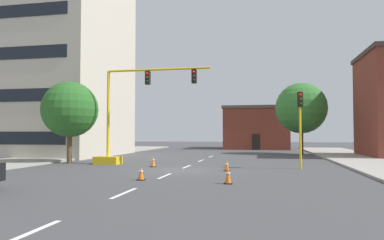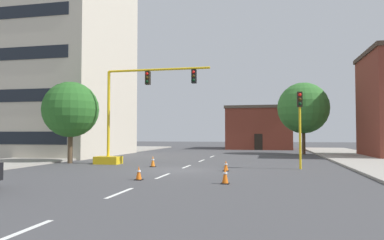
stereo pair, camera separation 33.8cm
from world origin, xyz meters
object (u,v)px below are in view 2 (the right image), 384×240
object	(u,v)px
tree_right_far	(303,108)
traffic_cone_roadside_b	(225,176)
traffic_light_pole_right	(300,112)
traffic_cone_roadside_d	(226,166)
traffic_cone_roadside_a	(139,173)
tree_left_near	(71,110)
traffic_cone_roadside_c	(153,161)
traffic_signal_gantry	(122,134)

from	to	relation	value
tree_right_far	traffic_cone_roadside_b	distance (m)	25.81
traffic_light_pole_right	traffic_cone_roadside_d	distance (m)	5.82
tree_right_far	traffic_cone_roadside_a	size ratio (longest dim) A/B	11.65
traffic_cone_roadside_a	traffic_cone_roadside_b	bearing A→B (deg)	-6.45
tree_left_near	tree_right_far	world-z (taller)	tree_right_far
tree_left_near	traffic_cone_roadside_b	distance (m)	15.73
traffic_cone_roadside_b	traffic_cone_roadside_c	xyz separation A→B (m)	(-5.65, 7.14, 0.00)
tree_left_near	traffic_cone_roadside_d	distance (m)	12.97
tree_left_near	traffic_cone_roadside_d	bearing A→B (deg)	-15.08
tree_right_far	traffic_cone_roadside_d	xyz separation A→B (m)	(-6.15, -19.34, -4.67)
traffic_light_pole_right	traffic_cone_roadside_c	size ratio (longest dim) A/B	6.43
traffic_cone_roadside_a	traffic_signal_gantry	bearing A→B (deg)	118.07
traffic_light_pole_right	traffic_cone_roadside_c	xyz separation A→B (m)	(-9.42, -0.39, -3.16)
tree_left_near	traffic_cone_roadside_c	distance (m)	8.00
traffic_signal_gantry	tree_left_near	bearing A→B (deg)	179.65
tree_left_near	traffic_cone_roadside_a	xyz separation A→B (m)	(8.46, -8.21, -3.67)
traffic_signal_gantry	traffic_cone_roadside_b	world-z (taller)	traffic_signal_gantry
tree_left_near	traffic_cone_roadside_c	size ratio (longest dim) A/B	8.15
traffic_cone_roadside_b	tree_left_near	bearing A→B (deg)	145.48
traffic_signal_gantry	traffic_cone_roadside_b	xyz separation A→B (m)	(8.51, -8.65, -1.84)
traffic_cone_roadside_b	traffic_cone_roadside_d	xyz separation A→B (m)	(-0.61, 5.44, -0.05)
traffic_signal_gantry	tree_left_near	size ratio (longest dim) A/B	1.38
traffic_signal_gantry	tree_right_far	xyz separation A→B (m)	(14.05, 16.13, 2.78)
tree_right_far	traffic_cone_roadside_a	xyz separation A→B (m)	(-9.69, -24.32, -4.66)
tree_right_far	traffic_cone_roadside_c	xyz separation A→B (m)	(-11.19, -17.64, -4.62)
traffic_signal_gantry	tree_right_far	world-z (taller)	tree_right_far
tree_left_near	tree_right_far	size ratio (longest dim) A/B	0.79
traffic_light_pole_right	tree_right_far	distance (m)	17.40
traffic_cone_roadside_a	traffic_cone_roadside_b	xyz separation A→B (m)	(4.15, -0.47, 0.04)
traffic_cone_roadside_a	traffic_cone_roadside_d	xyz separation A→B (m)	(3.54, 4.97, -0.02)
traffic_cone_roadside_b	traffic_cone_roadside_d	distance (m)	5.47
traffic_signal_gantry	traffic_light_pole_right	world-z (taller)	traffic_signal_gantry
traffic_cone_roadside_c	traffic_cone_roadside_d	world-z (taller)	traffic_cone_roadside_c
tree_right_far	traffic_cone_roadside_d	size ratio (longest dim) A/B	12.32
traffic_signal_gantry	traffic_cone_roadside_b	bearing A→B (deg)	-45.47
traffic_light_pole_right	traffic_cone_roadside_a	size ratio (longest dim) A/B	7.22
traffic_cone_roadside_b	traffic_cone_roadside_d	size ratio (longest dim) A/B	1.17
tree_left_near	tree_right_far	xyz separation A→B (m)	(18.16, 16.11, 0.98)
traffic_cone_roadside_d	traffic_cone_roadside_c	bearing A→B (deg)	161.35
traffic_light_pole_right	tree_left_near	size ratio (longest dim) A/B	0.79
traffic_cone_roadside_a	traffic_cone_roadside_d	bearing A→B (deg)	54.52
tree_right_far	traffic_cone_roadside_b	world-z (taller)	tree_right_far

